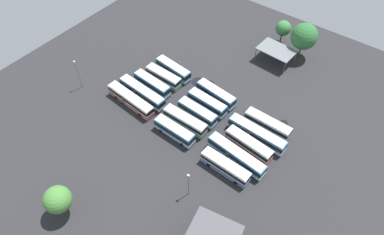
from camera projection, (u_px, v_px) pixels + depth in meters
ground_plane at (196, 117)px, 85.03m from camera, size 107.97×107.97×0.00m
bus_row0_slot0 at (131, 100)px, 86.30m from camera, size 14.52×3.67×3.34m
bus_row0_slot1 at (142, 92)px, 87.98m from camera, size 14.51×3.56×3.34m
bus_row0_slot2 at (152, 84)px, 89.99m from camera, size 11.28×3.32×3.34m
bus_row0_slot3 at (164, 77)px, 91.81m from camera, size 10.54×2.79×3.34m
bus_row0_slot4 at (173, 69)px, 93.71m from camera, size 11.23×3.64×3.34m
bus_row1_slot0 at (174, 131)px, 79.85m from camera, size 10.54×2.80×3.34m
bus_row1_slot1 at (185, 121)px, 81.85m from camera, size 11.45×2.69×3.34m
bus_row1_slot2 at (197, 112)px, 83.59m from camera, size 10.65×3.06×3.34m
bus_row1_slot3 at (207, 103)px, 85.59m from camera, size 10.81×3.09×3.34m
bus_row1_slot4 at (216, 94)px, 87.56m from camera, size 11.45×3.74×3.34m
bus_row2_slot0 at (225, 167)px, 73.54m from camera, size 11.50×2.84×3.34m
bus_row2_slot1 at (236, 155)px, 75.47m from camera, size 14.54×3.86×3.34m
bus_row2_slot2 at (249, 145)px, 77.33m from camera, size 11.66×3.59×3.34m
bus_row2_slot3 at (257, 134)px, 79.30m from camera, size 14.43×3.00×3.34m
bus_row2_slot4 at (268, 124)px, 81.16m from camera, size 11.41×2.73×3.34m
maintenance_shelter at (277, 50)px, 95.54m from camera, size 10.34×7.19×4.23m
lamp_post_near_entrance at (189, 184)px, 68.25m from camera, size 0.56×0.28×7.38m
lamp_post_mid_lot at (78, 73)px, 88.20m from camera, size 0.56×0.28×8.80m
tree_west_edge at (304, 36)px, 95.13m from camera, size 7.42×7.42×10.45m
tree_east_edge at (283, 28)px, 100.62m from camera, size 4.48×4.48×7.20m
tree_northwest at (58, 200)px, 64.82m from camera, size 5.41×5.41×7.92m
puddle_between_rows at (209, 83)px, 92.69m from camera, size 2.78×2.78×0.01m
puddle_back_corner at (192, 106)px, 87.29m from camera, size 1.63×1.63×0.01m
puddle_centre_drain at (284, 123)px, 83.73m from camera, size 2.04×2.04×0.01m
puddle_front_lane at (198, 82)px, 93.00m from camera, size 3.73×3.73×0.01m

